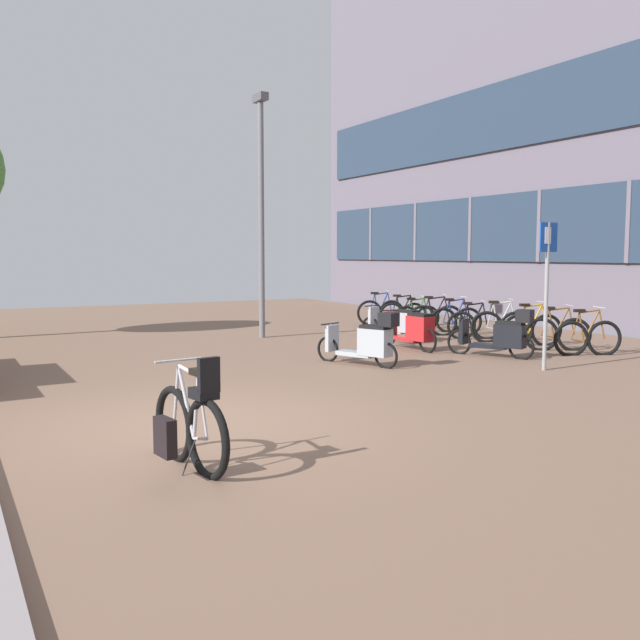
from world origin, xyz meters
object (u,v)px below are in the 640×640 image
bicycle_rack_00 (588,338)px  bicycle_rack_02 (532,330)px  bicycle_foreground (189,427)px  scooter_extra (398,324)px  scooter_mid (413,330)px  parking_sign (547,280)px  bicycle_rack_03 (501,327)px  bicycle_rack_04 (474,325)px  bicycle_rack_06 (436,318)px  lamp_post (261,204)px  bicycle_rack_07 (417,317)px  scooter_far (368,341)px  scooter_near (501,335)px  bicycle_rack_05 (456,321)px  bicycle_rack_08 (403,314)px  bicycle_rack_09 (380,312)px  bicycle_rack_01 (558,334)px

bicycle_rack_00 → bicycle_rack_02: (0.11, 1.58, 0.00)m
bicycle_foreground → scooter_extra: bicycle_foreground is taller
bicycle_rack_00 → scooter_extra: bearing=117.4°
scooter_mid → parking_sign: bearing=-81.9°
bicycle_rack_03 → bicycle_rack_04: size_ratio=1.09×
bicycle_rack_04 → parking_sign: size_ratio=0.44×
bicycle_rack_00 → bicycle_rack_06: 4.74m
bicycle_foreground → lamp_post: bearing=61.9°
bicycle_rack_07 → scooter_far: (-4.50, -4.51, 0.12)m
scooter_near → parking_sign: size_ratio=0.64×
bicycle_rack_03 → scooter_extra: bearing=144.3°
bicycle_rack_03 → bicycle_rack_05: size_ratio=0.93×
bicycle_rack_08 → bicycle_rack_03: bearing=-91.6°
bicycle_rack_03 → scooter_near: size_ratio=0.75×
bicycle_rack_03 → bicycle_rack_07: bearing=90.1°
scooter_near → bicycle_rack_04: bearing=58.3°
bicycle_rack_03 → lamp_post: lamp_post is taller
bicycle_rack_09 → bicycle_rack_02: bearing=-87.3°
scooter_near → parking_sign: bearing=-105.2°
bicycle_rack_04 → bicycle_rack_07: bicycle_rack_04 is taller
scooter_mid → bicycle_rack_09: bearing=63.2°
bicycle_rack_04 → scooter_extra: size_ratio=0.62×
bicycle_rack_05 → scooter_mid: 3.00m
bicycle_rack_00 → bicycle_rack_01: bicycle_rack_00 is taller
bicycle_foreground → bicycle_rack_01: bicycle_foreground is taller
scooter_extra → parking_sign: parking_sign is taller
bicycle_rack_05 → scooter_far: size_ratio=0.78×
bicycle_rack_03 → bicycle_rack_05: bicycle_rack_03 is taller
bicycle_rack_05 → scooter_far: (-4.51, -2.93, 0.10)m
scooter_far → parking_sign: size_ratio=0.67×
bicycle_rack_04 → scooter_near: scooter_near is taller
bicycle_foreground → bicycle_rack_04: size_ratio=1.28×
bicycle_rack_06 → scooter_far: (-4.51, -3.72, 0.10)m
scooter_far → lamp_post: (0.11, 4.84, 2.74)m
bicycle_rack_00 → scooter_far: size_ratio=0.79×
scooter_mid → bicycle_foreground: bearing=-140.5°
bicycle_rack_01 → bicycle_rack_08: 5.53m
bicycle_rack_01 → scooter_mid: bearing=149.4°
bicycle_rack_02 → bicycle_rack_09: size_ratio=1.06×
bicycle_rack_07 → scooter_mid: bicycle_rack_07 is taller
bicycle_rack_00 → scooter_near: bearing=160.3°
bicycle_rack_05 → scooter_far: bearing=-146.9°
bicycle_rack_04 → scooter_near: (-1.57, -2.55, 0.11)m
scooter_mid → lamp_post: 4.86m
bicycle_rack_01 → scooter_near: 1.76m
bicycle_rack_09 → parking_sign: 8.29m
scooter_near → bicycle_rack_01: bearing=5.8°
bicycle_rack_00 → bicycle_rack_07: bicycle_rack_00 is taller
bicycle_rack_03 → scooter_far: (-4.51, -1.35, 0.09)m
bicycle_rack_04 → scooter_far: (-4.41, -2.14, 0.12)m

